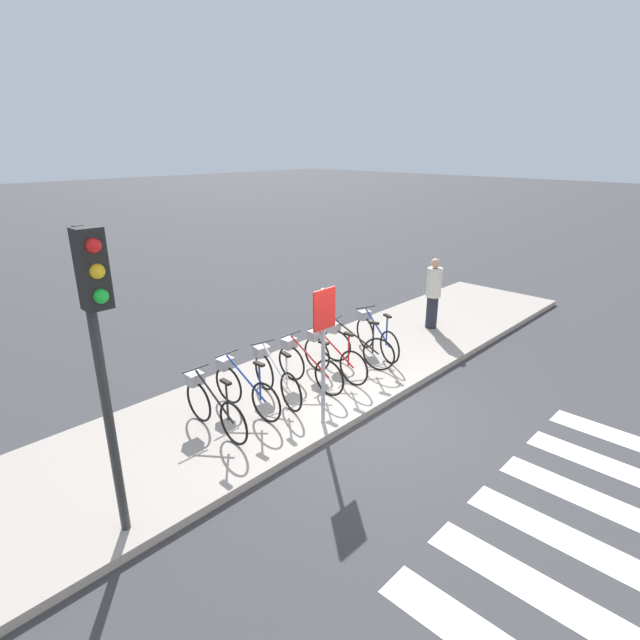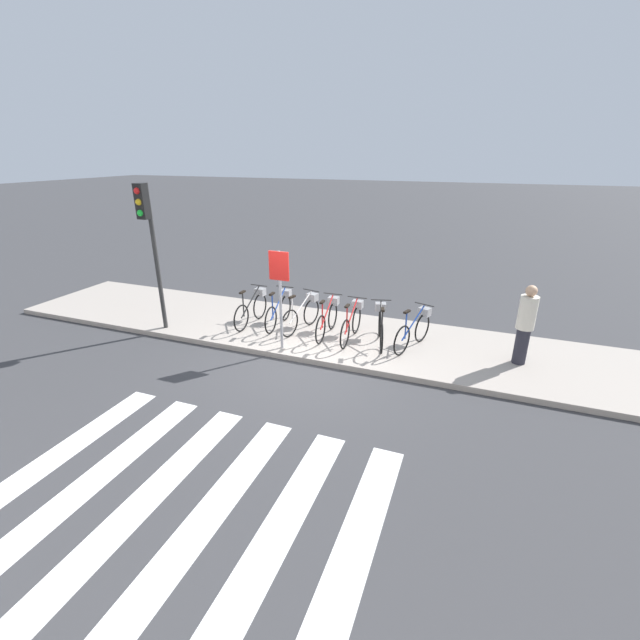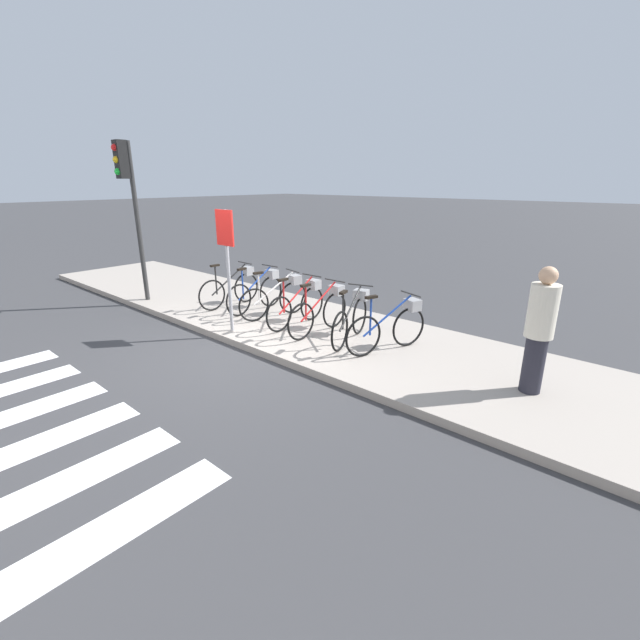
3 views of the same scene
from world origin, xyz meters
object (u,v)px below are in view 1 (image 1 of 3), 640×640
at_px(parked_bicycle_0, 211,404).
at_px(parked_bicycle_6, 374,334).
at_px(parked_bicycle_5, 352,344).
at_px(traffic_light, 98,327).
at_px(sign_post, 324,334).
at_px(parked_bicycle_3, 306,363).
at_px(parked_bicycle_2, 274,374).
at_px(pedestrian, 433,292).
at_px(parked_bicycle_4, 331,354).
at_px(parked_bicycle_1, 242,386).

height_order(parked_bicycle_0, parked_bicycle_6, same).
xyz_separation_m(parked_bicycle_5, traffic_light, (-5.11, -1.12, 2.01)).
distance_m(traffic_light, sign_post, 3.32).
height_order(parked_bicycle_0, parked_bicycle_3, same).
height_order(parked_bicycle_0, parked_bicycle_2, same).
xyz_separation_m(pedestrian, sign_post, (-4.81, -1.08, 0.60)).
bearing_deg(traffic_light, parked_bicycle_6, 11.19).
distance_m(pedestrian, sign_post, 4.97).
distance_m(pedestrian, traffic_light, 8.22).
xyz_separation_m(parked_bicycle_2, parked_bicycle_4, (1.27, -0.13, 0.00)).
bearing_deg(parked_bicycle_2, traffic_light, -159.20).
relative_size(parked_bicycle_2, pedestrian, 0.93).
xyz_separation_m(parked_bicycle_3, parked_bicycle_6, (2.00, 0.03, 0.00)).
bearing_deg(parked_bicycle_1, parked_bicycle_5, -3.11).
relative_size(parked_bicycle_0, parked_bicycle_2, 1.02).
bearing_deg(parked_bicycle_6, parked_bicycle_3, -179.27).
relative_size(parked_bicycle_5, sign_post, 0.70).
bearing_deg(traffic_light, parked_bicycle_4, 13.64).
relative_size(parked_bicycle_0, parked_bicycle_1, 1.00).
height_order(parked_bicycle_1, pedestrian, pedestrian).
bearing_deg(parked_bicycle_4, parked_bicycle_0, 179.08).
bearing_deg(parked_bicycle_5, sign_post, -151.22).
bearing_deg(parked_bicycle_2, parked_bicycle_4, -5.84).
distance_m(parked_bicycle_0, parked_bicycle_4, 2.58).
bearing_deg(parked_bicycle_3, pedestrian, -0.04).
xyz_separation_m(parked_bicycle_1, sign_post, (0.62, -1.20, 1.04)).
xyz_separation_m(parked_bicycle_1, parked_bicycle_6, (3.30, -0.10, 0.00)).
height_order(parked_bicycle_0, parked_bicycle_5, same).
relative_size(parked_bicycle_4, parked_bicycle_5, 1.03).
bearing_deg(parked_bicycle_0, parked_bicycle_6, 0.50).
bearing_deg(parked_bicycle_6, parked_bicycle_0, -179.50).
distance_m(parked_bicycle_4, traffic_light, 5.01).
bearing_deg(pedestrian, parked_bicycle_3, 179.96).
xyz_separation_m(parked_bicycle_5, parked_bicycle_6, (0.75, 0.04, 0.00)).
xyz_separation_m(parked_bicycle_3, traffic_light, (-3.86, -1.13, 2.01)).
xyz_separation_m(parked_bicycle_4, pedestrian, (3.53, 0.05, 0.43)).
relative_size(parked_bicycle_3, traffic_light, 0.46).
height_order(parked_bicycle_4, parked_bicycle_5, same).
bearing_deg(parked_bicycle_0, parked_bicycle_1, 10.79).
xyz_separation_m(parked_bicycle_0, pedestrian, (6.11, 0.01, 0.43)).
bearing_deg(parked_bicycle_3, traffic_light, -163.63).
distance_m(parked_bicycle_3, parked_bicycle_5, 1.25).
relative_size(parked_bicycle_4, pedestrian, 0.95).
bearing_deg(parked_bicycle_1, parked_bicycle_2, -3.79).
height_order(parked_bicycle_5, traffic_light, traffic_light).
xyz_separation_m(parked_bicycle_2, pedestrian, (4.80, -0.08, 0.43)).
height_order(parked_bicycle_3, sign_post, sign_post).
height_order(parked_bicycle_4, traffic_light, traffic_light).
bearing_deg(sign_post, parked_bicycle_1, 117.16).
bearing_deg(parked_bicycle_2, sign_post, -90.84).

